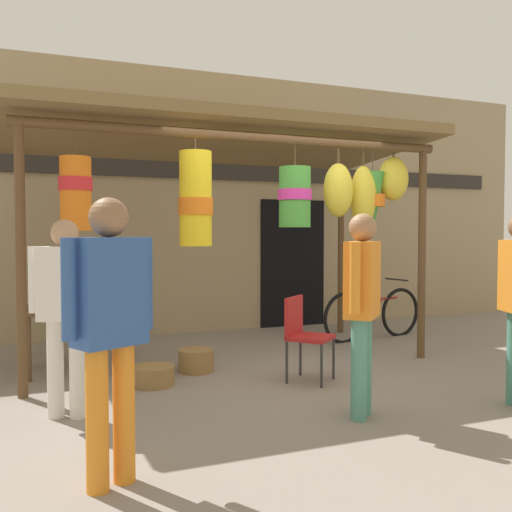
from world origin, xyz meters
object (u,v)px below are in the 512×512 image
(parked_bicycle, at_px, (373,314))
(vendor_in_orange, at_px, (110,317))
(wicker_basket_spare, at_px, (153,376))
(display_table, at_px, (79,314))
(shopper_by_bananas, at_px, (66,302))
(wicker_basket_by_table, at_px, (196,360))
(flower_heap_on_table, at_px, (86,301))
(passerby_at_right, at_px, (362,298))
(folding_chair, at_px, (303,331))

(parked_bicycle, distance_m, vendor_in_orange, 5.33)
(wicker_basket_spare, bearing_deg, display_table, 123.20)
(display_table, distance_m, shopper_by_bananas, 1.67)
(display_table, bearing_deg, wicker_basket_by_table, -25.33)
(flower_heap_on_table, distance_m, vendor_in_orange, 3.01)
(flower_heap_on_table, height_order, wicker_basket_spare, flower_heap_on_table)
(wicker_basket_by_table, relative_size, parked_bicycle, 0.22)
(parked_bicycle, relative_size, shopper_by_bananas, 1.09)
(wicker_basket_spare, height_order, vendor_in_orange, vendor_in_orange)
(display_table, height_order, flower_heap_on_table, flower_heap_on_table)
(passerby_at_right, bearing_deg, wicker_basket_spare, 130.65)
(parked_bicycle, bearing_deg, passerby_at_right, -125.28)
(display_table, relative_size, shopper_by_bananas, 0.71)
(wicker_basket_by_table, xyz_separation_m, passerby_at_right, (0.81, -1.95, 0.84))
(folding_chair, xyz_separation_m, wicker_basket_by_table, (-0.89, 0.76, -0.38))
(wicker_basket_by_table, bearing_deg, display_table, 154.67)
(display_table, distance_m, flower_heap_on_table, 0.16)
(folding_chair, distance_m, vendor_in_orange, 2.78)
(shopper_by_bananas, bearing_deg, vendor_in_orange, -83.95)
(display_table, bearing_deg, wicker_basket_spare, -56.80)
(flower_heap_on_table, bearing_deg, display_table, 155.07)
(wicker_basket_by_table, relative_size, vendor_in_orange, 0.22)
(parked_bicycle, bearing_deg, wicker_basket_by_table, -162.32)
(flower_heap_on_table, relative_size, vendor_in_orange, 0.50)
(wicker_basket_spare, relative_size, passerby_at_right, 0.25)
(wicker_basket_spare, bearing_deg, vendor_in_orange, -108.25)
(flower_heap_on_table, xyz_separation_m, wicker_basket_by_table, (1.08, -0.51, -0.63))
(vendor_in_orange, height_order, passerby_at_right, vendor_in_orange)
(display_table, xyz_separation_m, wicker_basket_spare, (0.60, -0.92, -0.52))
(vendor_in_orange, bearing_deg, folding_chair, 39.01)
(parked_bicycle, height_order, passerby_at_right, passerby_at_right)
(passerby_at_right, bearing_deg, wicker_basket_by_table, 112.49)
(wicker_basket_by_table, relative_size, shopper_by_bananas, 0.24)
(wicker_basket_spare, relative_size, vendor_in_orange, 0.25)
(folding_chair, xyz_separation_m, wicker_basket_spare, (-1.43, 0.38, -0.41))
(display_table, bearing_deg, folding_chair, -32.62)
(vendor_in_orange, distance_m, passerby_at_right, 2.11)
(shopper_by_bananas, bearing_deg, passerby_at_right, -21.80)
(flower_heap_on_table, distance_m, wicker_basket_by_table, 1.35)
(wicker_basket_by_table, bearing_deg, parked_bicycle, 17.68)
(flower_heap_on_table, height_order, vendor_in_orange, vendor_in_orange)
(wicker_basket_spare, relative_size, shopper_by_bananas, 0.26)
(display_table, distance_m, wicker_basket_spare, 1.22)
(folding_chair, distance_m, wicker_basket_by_table, 1.23)
(display_table, distance_m, vendor_in_orange, 3.05)
(parked_bicycle, height_order, shopper_by_bananas, shopper_by_bananas)
(vendor_in_orange, relative_size, passerby_at_right, 1.03)
(wicker_basket_spare, distance_m, parked_bicycle, 3.61)
(folding_chair, xyz_separation_m, vendor_in_orange, (-2.13, -1.72, 0.49))
(folding_chair, bearing_deg, shopper_by_bananas, -172.19)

